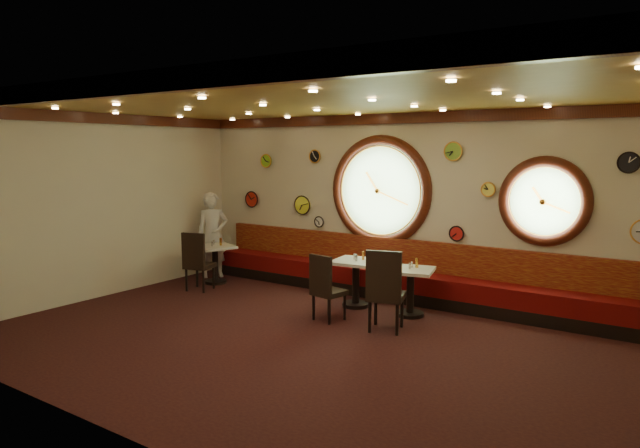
# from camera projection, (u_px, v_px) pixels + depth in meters

# --- Properties ---
(floor) EXTENTS (9.00, 6.00, 0.00)m
(floor) POSITION_uv_depth(u_px,v_px,m) (312.00, 344.00, 7.62)
(floor) COLOR black
(floor) RESTS_ON ground
(ceiling) EXTENTS (9.00, 6.00, 0.02)m
(ceiling) POSITION_uv_depth(u_px,v_px,m) (312.00, 100.00, 7.21)
(ceiling) COLOR #B28532
(ceiling) RESTS_ON wall_back
(wall_back) EXTENTS (9.00, 0.02, 3.20)m
(wall_back) POSITION_uv_depth(u_px,v_px,m) (411.00, 206.00, 9.87)
(wall_back) COLOR beige
(wall_back) RESTS_ON floor
(wall_front) EXTENTS (9.00, 0.02, 3.20)m
(wall_front) POSITION_uv_depth(u_px,v_px,m) (115.00, 263.00, 4.95)
(wall_front) COLOR beige
(wall_front) RESTS_ON floor
(wall_left) EXTENTS (0.02, 6.00, 3.20)m
(wall_left) POSITION_uv_depth(u_px,v_px,m) (101.00, 206.00, 9.92)
(wall_left) COLOR beige
(wall_left) RESTS_ON floor
(molding_back) EXTENTS (9.00, 0.10, 0.18)m
(molding_back) POSITION_uv_depth(u_px,v_px,m) (412.00, 118.00, 9.64)
(molding_back) COLOR #3D150B
(molding_back) RESTS_ON wall_back
(molding_front) EXTENTS (9.00, 0.10, 0.18)m
(molding_front) POSITION_uv_depth(u_px,v_px,m) (111.00, 86.00, 4.80)
(molding_front) COLOR #3D150B
(molding_front) RESTS_ON wall_back
(molding_left) EXTENTS (0.10, 6.00, 0.18)m
(molding_left) POSITION_uv_depth(u_px,v_px,m) (98.00, 118.00, 9.70)
(molding_left) COLOR #3D150B
(molding_left) RESTS_ON wall_back
(banquette_base) EXTENTS (8.00, 0.55, 0.20)m
(banquette_base) POSITION_uv_depth(u_px,v_px,m) (402.00, 294.00, 9.84)
(banquette_base) COLOR black
(banquette_base) RESTS_ON floor
(banquette_seat) EXTENTS (8.00, 0.55, 0.30)m
(banquette_seat) POSITION_uv_depth(u_px,v_px,m) (403.00, 280.00, 9.81)
(banquette_seat) COLOR #540707
(banquette_seat) RESTS_ON banquette_base
(banquette_back) EXTENTS (8.00, 0.10, 0.55)m
(banquette_back) POSITION_uv_depth(u_px,v_px,m) (409.00, 255.00, 9.94)
(banquette_back) COLOR #65080E
(banquette_back) RESTS_ON wall_back
(porthole_left_glass) EXTENTS (1.66, 0.02, 1.66)m
(porthole_left_glass) POSITION_uv_depth(u_px,v_px,m) (381.00, 191.00, 10.17)
(porthole_left_glass) COLOR #8FCB79
(porthole_left_glass) RESTS_ON wall_back
(porthole_left_frame) EXTENTS (1.98, 0.18, 1.98)m
(porthole_left_frame) POSITION_uv_depth(u_px,v_px,m) (380.00, 191.00, 10.16)
(porthole_left_frame) COLOR #3D150B
(porthole_left_frame) RESTS_ON wall_back
(porthole_left_ring) EXTENTS (1.61, 0.03, 1.61)m
(porthole_left_ring) POSITION_uv_depth(u_px,v_px,m) (379.00, 191.00, 10.13)
(porthole_left_ring) COLOR gold
(porthole_left_ring) RESTS_ON wall_back
(porthole_right_glass) EXTENTS (1.10, 0.02, 1.10)m
(porthole_right_glass) POSITION_uv_depth(u_px,v_px,m) (544.00, 201.00, 8.62)
(porthole_right_glass) COLOR #8FCB79
(porthole_right_glass) RESTS_ON wall_back
(porthole_right_frame) EXTENTS (1.38, 0.18, 1.38)m
(porthole_right_frame) POSITION_uv_depth(u_px,v_px,m) (544.00, 201.00, 8.61)
(porthole_right_frame) COLOR #3D150B
(porthole_right_frame) RESTS_ON wall_back
(porthole_right_ring) EXTENTS (1.09, 0.03, 1.09)m
(porthole_right_ring) POSITION_uv_depth(u_px,v_px,m) (544.00, 202.00, 8.58)
(porthole_right_ring) COLOR gold
(porthole_right_ring) RESTS_ON wall_back
(wall_clock_0) EXTENTS (0.26, 0.03, 0.26)m
(wall_clock_0) POSITION_uv_depth(u_px,v_px,m) (266.00, 161.00, 11.53)
(wall_clock_0) COLOR #84C527
(wall_clock_0) RESTS_ON wall_back
(wall_clock_1) EXTENTS (0.36, 0.03, 0.36)m
(wall_clock_1) POSITION_uv_depth(u_px,v_px,m) (302.00, 205.00, 11.14)
(wall_clock_1) COLOR yellow
(wall_clock_1) RESTS_ON wall_back
(wall_clock_3) EXTENTS (0.24, 0.03, 0.24)m
(wall_clock_3) POSITION_uv_depth(u_px,v_px,m) (457.00, 234.00, 9.42)
(wall_clock_3) COLOR red
(wall_clock_3) RESTS_ON wall_back
(wall_clock_4) EXTENTS (0.28, 0.03, 0.28)m
(wall_clock_4) POSITION_uv_depth(u_px,v_px,m) (629.00, 163.00, 7.90)
(wall_clock_4) COLOR black
(wall_clock_4) RESTS_ON wall_back
(wall_clock_5) EXTENTS (0.32, 0.03, 0.32)m
(wall_clock_5) POSITION_uv_depth(u_px,v_px,m) (252.00, 199.00, 11.85)
(wall_clock_5) COLOR red
(wall_clock_5) RESTS_ON wall_back
(wall_clock_6) EXTENTS (0.24, 0.03, 0.24)m
(wall_clock_6) POSITION_uv_depth(u_px,v_px,m) (315.00, 156.00, 10.85)
(wall_clock_6) COLOR black
(wall_clock_6) RESTS_ON wall_back
(wall_clock_7) EXTENTS (0.30, 0.03, 0.30)m
(wall_clock_7) POSITION_uv_depth(u_px,v_px,m) (453.00, 151.00, 9.30)
(wall_clock_7) COLOR #80B538
(wall_clock_7) RESTS_ON wall_back
(wall_clock_8) EXTENTS (0.22, 0.03, 0.22)m
(wall_clock_8) POSITION_uv_depth(u_px,v_px,m) (488.00, 189.00, 9.04)
(wall_clock_8) COLOR #F9EB53
(wall_clock_8) RESTS_ON wall_back
(wall_clock_9) EXTENTS (0.20, 0.03, 0.20)m
(wall_clock_9) POSITION_uv_depth(u_px,v_px,m) (319.00, 222.00, 10.95)
(wall_clock_9) COLOR white
(wall_clock_9) RESTS_ON wall_back
(table_a) EXTENTS (0.87, 0.87, 0.74)m
(table_a) POSITION_uv_depth(u_px,v_px,m) (215.00, 260.00, 11.03)
(table_a) COLOR black
(table_a) RESTS_ON floor
(table_b) EXTENTS (0.79, 0.79, 0.78)m
(table_b) POSITION_uv_depth(u_px,v_px,m) (356.00, 277.00, 9.38)
(table_b) COLOR black
(table_b) RESTS_ON floor
(table_c) EXTENTS (0.83, 0.83, 0.75)m
(table_c) POSITION_uv_depth(u_px,v_px,m) (410.00, 286.00, 8.85)
(table_c) COLOR black
(table_c) RESTS_ON floor
(chair_a) EXTENTS (0.55, 0.55, 0.67)m
(chair_a) POSITION_uv_depth(u_px,v_px,m) (197.00, 258.00, 10.38)
(chair_a) COLOR black
(chair_a) RESTS_ON floor
(chair_b) EXTENTS (0.50, 0.50, 0.63)m
(chair_b) POSITION_uv_depth(u_px,v_px,m) (325.00, 283.00, 8.55)
(chair_b) COLOR black
(chair_b) RESTS_ON floor
(chair_c) EXTENTS (0.62, 0.62, 0.74)m
(chair_c) POSITION_uv_depth(u_px,v_px,m) (385.00, 285.00, 8.02)
(chair_c) COLOR black
(chair_c) RESTS_ON floor
(condiment_a_salt) EXTENTS (0.03, 0.03, 0.09)m
(condiment_a_salt) POSITION_uv_depth(u_px,v_px,m) (214.00, 242.00, 11.13)
(condiment_a_salt) COLOR silver
(condiment_a_salt) RESTS_ON table_a
(condiment_b_salt) EXTENTS (0.03, 0.03, 0.10)m
(condiment_b_salt) POSITION_uv_depth(u_px,v_px,m) (354.00, 257.00, 9.39)
(condiment_b_salt) COLOR silver
(condiment_b_salt) RESTS_ON table_b
(condiment_c_salt) EXTENTS (0.03, 0.03, 0.09)m
(condiment_c_salt) POSITION_uv_depth(u_px,v_px,m) (412.00, 265.00, 8.89)
(condiment_c_salt) COLOR silver
(condiment_c_salt) RESTS_ON table_c
(condiment_a_pepper) EXTENTS (0.03, 0.03, 0.09)m
(condiment_a_pepper) POSITION_uv_depth(u_px,v_px,m) (212.00, 244.00, 10.92)
(condiment_a_pepper) COLOR silver
(condiment_a_pepper) RESTS_ON table_a
(condiment_b_pepper) EXTENTS (0.04, 0.04, 0.11)m
(condiment_b_pepper) POSITION_uv_depth(u_px,v_px,m) (356.00, 258.00, 9.26)
(condiment_b_pepper) COLOR #BCBDC1
(condiment_b_pepper) RESTS_ON table_b
(condiment_c_pepper) EXTENTS (0.03, 0.03, 0.09)m
(condiment_c_pepper) POSITION_uv_depth(u_px,v_px,m) (410.00, 266.00, 8.79)
(condiment_c_pepper) COLOR #BABBBF
(condiment_c_pepper) RESTS_ON table_c
(condiment_a_bottle) EXTENTS (0.05, 0.05, 0.15)m
(condiment_a_bottle) POSITION_uv_depth(u_px,v_px,m) (221.00, 242.00, 11.01)
(condiment_a_bottle) COLOR gold
(condiment_a_bottle) RESTS_ON table_a
(condiment_b_bottle) EXTENTS (0.04, 0.04, 0.14)m
(condiment_b_bottle) POSITION_uv_depth(u_px,v_px,m) (363.00, 256.00, 9.36)
(condiment_b_bottle) COLOR #ED9937
(condiment_b_bottle) RESTS_ON table_b
(condiment_c_bottle) EXTENTS (0.05, 0.05, 0.16)m
(condiment_c_bottle) POSITION_uv_depth(u_px,v_px,m) (417.00, 263.00, 8.88)
(condiment_c_bottle) COLOR gold
(condiment_c_bottle) RESTS_ON table_c
(waiter) EXTENTS (0.71, 0.75, 1.72)m
(waiter) POSITION_uv_depth(u_px,v_px,m) (213.00, 235.00, 11.54)
(waiter) COLOR silver
(waiter) RESTS_ON floor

